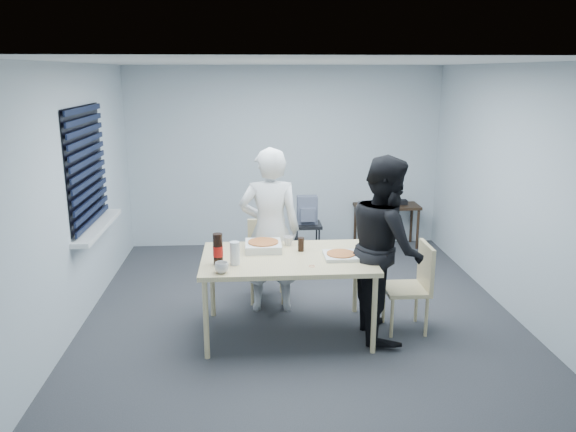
{
  "coord_description": "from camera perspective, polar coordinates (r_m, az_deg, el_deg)",
  "views": [
    {
      "loc": [
        -0.51,
        -5.57,
        2.52
      ],
      "look_at": [
        -0.12,
        0.1,
        1.05
      ],
      "focal_mm": 35.0,
      "sensor_mm": 36.0,
      "label": 1
    }
  ],
  "objects": [
    {
      "name": "soda_bottle",
      "position": [
        5.16,
        -7.13,
        -3.42
      ],
      "size": [
        0.09,
        0.09,
        0.29
      ],
      "rotation": [
        0.0,
        0.0,
        -0.27
      ],
      "color": "black",
      "rests_on": "dining_table"
    },
    {
      "name": "side_table",
      "position": [
        8.33,
        9.99,
        0.59
      ],
      "size": [
        0.94,
        0.42,
        0.62
      ],
      "color": "#301D13",
      "rests_on": "ground"
    },
    {
      "name": "mug_a",
      "position": [
        4.98,
        -6.76,
        -5.22
      ],
      "size": [
        0.17,
        0.17,
        0.1
      ],
      "primitive_type": "imported",
      "rotation": [
        0.0,
        0.0,
        0.52
      ],
      "color": "silver",
      "rests_on": "dining_table"
    },
    {
      "name": "backpack",
      "position": [
        7.52,
        1.97,
        0.58
      ],
      "size": [
        0.27,
        0.2,
        0.38
      ],
      "rotation": [
        0.0,
        0.0,
        -0.42
      ],
      "color": "slate",
      "rests_on": "stool"
    },
    {
      "name": "person_black",
      "position": [
        5.44,
        9.88,
        -3.15
      ],
      "size": [
        0.47,
        0.86,
        1.77
      ],
      "primitive_type": "imported",
      "rotation": [
        0.0,
        0.0,
        1.57
      ],
      "color": "black",
      "rests_on": "ground"
    },
    {
      "name": "stool",
      "position": [
        7.6,
        1.94,
        -1.56
      ],
      "size": [
        0.38,
        0.38,
        0.52
      ],
      "color": "black",
      "rests_on": "ground"
    },
    {
      "name": "person_white",
      "position": [
        5.92,
        -1.84,
        -1.49
      ],
      "size": [
        0.65,
        0.42,
        1.77
      ],
      "primitive_type": "imported",
      "rotation": [
        0.0,
        0.0,
        3.14
      ],
      "color": "silver",
      "rests_on": "ground"
    },
    {
      "name": "chair_far",
      "position": [
        6.38,
        -2.2,
        -3.82
      ],
      "size": [
        0.42,
        0.42,
        0.89
      ],
      "color": "#CAB384",
      "rests_on": "ground"
    },
    {
      "name": "mug_b",
      "position": [
        5.71,
        0.03,
        -2.55
      ],
      "size": [
        0.1,
        0.1,
        0.09
      ],
      "primitive_type": "imported",
      "color": "silver",
      "rests_on": "dining_table"
    },
    {
      "name": "cola_glass",
      "position": [
        5.52,
        1.33,
        -2.9
      ],
      "size": [
        0.08,
        0.08,
        0.14
      ],
      "primitive_type": "cylinder",
      "rotation": [
        0.0,
        0.0,
        -0.26
      ],
      "color": "black",
      "rests_on": "dining_table"
    },
    {
      "name": "chair_right",
      "position": [
        5.7,
        12.74,
        -6.46
      ],
      "size": [
        0.42,
        0.42,
        0.89
      ],
      "color": "#CAB384",
      "rests_on": "ground"
    },
    {
      "name": "pizza_box_a",
      "position": [
        5.57,
        -2.52,
        -3.03
      ],
      "size": [
        0.35,
        0.35,
        0.09
      ],
      "rotation": [
        0.0,
        0.0,
        -0.38
      ],
      "color": "silver",
      "rests_on": "dining_table"
    },
    {
      "name": "papers",
      "position": [
        8.27,
        9.03,
        1.11
      ],
      "size": [
        0.28,
        0.33,
        0.0
      ],
      "primitive_type": "cube",
      "rotation": [
        0.0,
        0.0,
        -0.29
      ],
      "color": "white",
      "rests_on": "side_table"
    },
    {
      "name": "room",
      "position": [
        6.29,
        -19.47,
        3.83
      ],
      "size": [
        5.0,
        5.0,
        5.0
      ],
      "color": "#303135",
      "rests_on": "ground"
    },
    {
      "name": "black_box",
      "position": [
        8.38,
        11.46,
        1.39
      ],
      "size": [
        0.18,
        0.14,
        0.07
      ],
      "primitive_type": "cube",
      "rotation": [
        0.0,
        0.0,
        0.22
      ],
      "color": "black",
      "rests_on": "side_table"
    },
    {
      "name": "plastic_cups",
      "position": [
        5.16,
        -5.43,
        -3.78
      ],
      "size": [
        0.12,
        0.12,
        0.22
      ],
      "primitive_type": "cylinder",
      "rotation": [
        0.0,
        0.0,
        -0.36
      ],
      "color": "silver",
      "rests_on": "dining_table"
    },
    {
      "name": "pizza_box_b",
      "position": [
        5.37,
        5.39,
        -4.0
      ],
      "size": [
        0.32,
        0.32,
        0.05
      ],
      "rotation": [
        0.0,
        0.0,
        -0.29
      ],
      "color": "silver",
      "rests_on": "dining_table"
    },
    {
      "name": "rubber_band",
      "position": [
        5.12,
        2.43,
        -5.12
      ],
      "size": [
        0.06,
        0.06,
        0.0
      ],
      "primitive_type": "torus",
      "rotation": [
        0.0,
        0.0,
        -0.09
      ],
      "color": "red",
      "rests_on": "dining_table"
    },
    {
      "name": "dining_table",
      "position": [
        5.4,
        -0.06,
        -4.73
      ],
      "size": [
        1.63,
        1.04,
        0.8
      ],
      "color": "#CAB384",
      "rests_on": "ground"
    }
  ]
}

